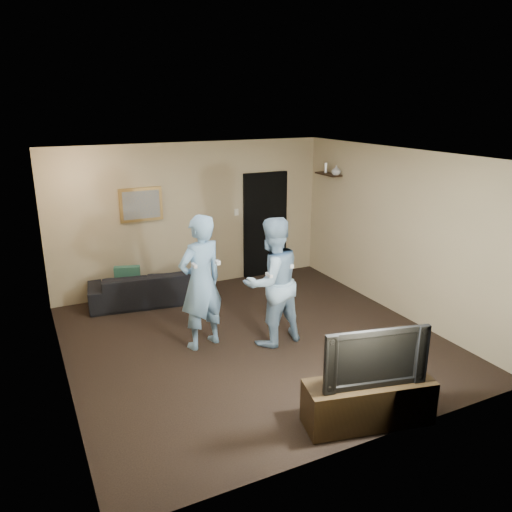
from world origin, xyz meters
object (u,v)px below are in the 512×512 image
wii_player_right (272,282)px  tv_console (368,402)px  television (372,354)px  sofa (147,287)px  wii_player_left (201,282)px

wii_player_right → tv_console: bearing=-88.9°
tv_console → television: (0.00, 0.00, 0.56)m
sofa → television: television is taller
wii_player_left → wii_player_right: (0.91, -0.33, -0.03)m
tv_console → wii_player_right: wii_player_right is taller
television → tv_console: bearing=0.0°
sofa → wii_player_right: 2.58m
sofa → wii_player_right: wii_player_right is taller
sofa → tv_console: 4.47m
tv_console → television: size_ratio=1.23×
sofa → television: (1.24, -4.30, 0.53)m
tv_console → wii_player_right: (-0.04, 2.10, 0.65)m
wii_player_left → television: bearing=-68.7°
sofa → wii_player_right: size_ratio=1.05×
sofa → television: size_ratio=1.72×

